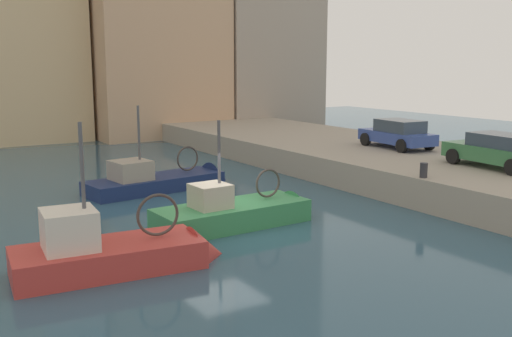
% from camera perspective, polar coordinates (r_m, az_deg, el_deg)
% --- Properties ---
extents(water_surface, '(80.00, 80.00, 0.00)m').
position_cam_1_polar(water_surface, '(19.88, -3.31, -5.50)').
color(water_surface, '#2D5166').
rests_on(water_surface, ground).
extents(quay_wall, '(9.00, 56.00, 1.20)m').
position_cam_1_polar(quay_wall, '(27.07, 18.52, -0.50)').
color(quay_wall, '#9E9384').
rests_on(quay_wall, ground).
extents(fishing_boat_navy, '(6.89, 2.71, 4.52)m').
position_cam_1_polar(fishing_boat_navy, '(25.78, -8.93, -1.69)').
color(fishing_boat_navy, navy).
rests_on(fishing_boat_navy, ground).
extents(fishing_boat_green, '(6.08, 2.24, 4.43)m').
position_cam_1_polar(fishing_boat_green, '(20.00, -1.41, -5.12)').
color(fishing_boat_green, '#388951').
rests_on(fishing_boat_green, ground).
extents(fishing_boat_red, '(5.75, 2.59, 4.81)m').
position_cam_1_polar(fishing_boat_red, '(16.16, -12.82, -8.91)').
color(fishing_boat_red, '#BC3833').
rests_on(fishing_boat_red, ground).
extents(parked_car_blue, '(2.19, 4.16, 1.40)m').
position_cam_1_polar(parked_car_blue, '(30.02, 13.47, 3.29)').
color(parked_car_blue, '#334C9E').
rests_on(parked_car_blue, quay_wall).
extents(parked_car_green, '(2.23, 4.47, 1.39)m').
position_cam_1_polar(parked_car_green, '(25.49, 22.32, 1.62)').
color(parked_car_green, '#387547').
rests_on(parked_car_green, quay_wall).
extents(mooring_bollard_mid, '(0.28, 0.28, 0.55)m').
position_cam_1_polar(mooring_bollard_mid, '(22.53, 15.83, -0.16)').
color(mooring_bollard_mid, '#2D2D33').
rests_on(mooring_bollard_mid, quay_wall).
extents(waterfront_building_west, '(9.96, 9.10, 16.35)m').
position_cam_1_polar(waterfront_building_west, '(45.87, -10.31, 13.54)').
color(waterfront_building_west, tan).
rests_on(waterfront_building_west, ground).
extents(waterfront_building_east_mid, '(9.33, 7.72, 16.56)m').
position_cam_1_polar(waterfront_building_east_mid, '(44.76, -22.79, 13.15)').
color(waterfront_building_east_mid, '#D1B284').
rests_on(waterfront_building_east_mid, ground).
extents(waterfront_building_east, '(8.68, 9.17, 19.30)m').
position_cam_1_polar(waterfront_building_east, '(49.99, -0.24, 15.10)').
color(waterfront_building_east, '#A39384').
rests_on(waterfront_building_east, ground).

